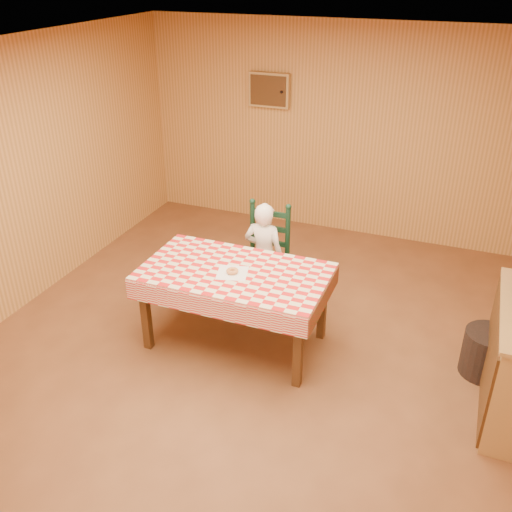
{
  "coord_description": "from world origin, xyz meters",
  "views": [
    {
      "loc": [
        1.58,
        -3.81,
        3.23
      ],
      "look_at": [
        0.0,
        0.2,
        0.95
      ],
      "focal_mm": 40.0,
      "sensor_mm": 36.0,
      "label": 1
    }
  ],
  "objects_px": {
    "dining_table": "(235,279)",
    "ladder_chair": "(266,258)",
    "seated_child": "(264,255)",
    "storage_bin": "(486,353)"
  },
  "relations": [
    {
      "from": "dining_table",
      "to": "ladder_chair",
      "type": "height_order",
      "value": "ladder_chair"
    },
    {
      "from": "storage_bin",
      "to": "dining_table",
      "type": "bearing_deg",
      "value": -170.13
    },
    {
      "from": "seated_child",
      "to": "storage_bin",
      "type": "relative_size",
      "value": 2.73
    },
    {
      "from": "ladder_chair",
      "to": "storage_bin",
      "type": "distance_m",
      "value": 2.24
    },
    {
      "from": "ladder_chair",
      "to": "storage_bin",
      "type": "xyz_separation_m",
      "value": [
        2.18,
        -0.41,
        -0.3
      ]
    },
    {
      "from": "ladder_chair",
      "to": "seated_child",
      "type": "height_order",
      "value": "seated_child"
    },
    {
      "from": "seated_child",
      "to": "ladder_chair",
      "type": "bearing_deg",
      "value": -90.0
    },
    {
      "from": "ladder_chair",
      "to": "seated_child",
      "type": "bearing_deg",
      "value": -90.0
    },
    {
      "from": "ladder_chair",
      "to": "seated_child",
      "type": "relative_size",
      "value": 0.96
    },
    {
      "from": "dining_table",
      "to": "storage_bin",
      "type": "relative_size",
      "value": 4.01
    }
  ]
}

